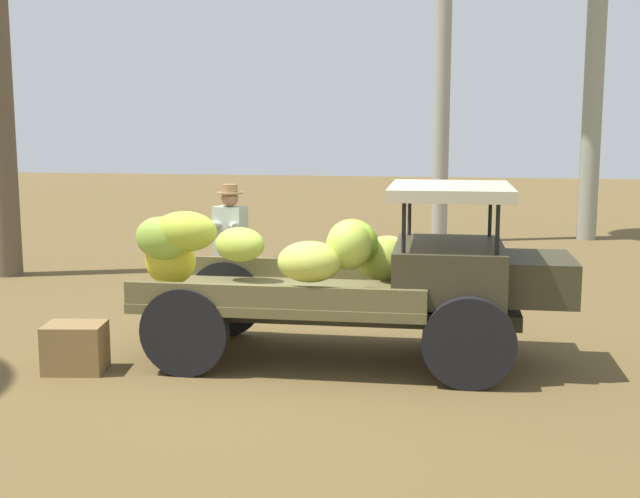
% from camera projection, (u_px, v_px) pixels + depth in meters
% --- Properties ---
extents(ground_plane, '(60.00, 60.00, 0.00)m').
position_uv_depth(ground_plane, '(283.00, 358.00, 8.81)').
color(ground_plane, brown).
extents(truck, '(4.51, 1.85, 1.89)m').
position_uv_depth(truck, '(362.00, 274.00, 8.54)').
color(truck, '#35311F').
rests_on(truck, ground).
extents(farmer, '(0.53, 0.49, 1.74)m').
position_uv_depth(farmer, '(230.00, 242.00, 10.53)').
color(farmer, '#535974').
rests_on(farmer, ground).
extents(wooden_crate, '(0.66, 0.54, 0.50)m').
position_uv_depth(wooden_crate, '(75.00, 348.00, 8.32)').
color(wooden_crate, olive).
rests_on(wooden_crate, ground).
extents(loose_banana_bunch, '(0.59, 0.71, 0.39)m').
position_uv_depth(loose_banana_bunch, '(274.00, 291.00, 11.39)').
color(loose_banana_bunch, gold).
rests_on(loose_banana_bunch, ground).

